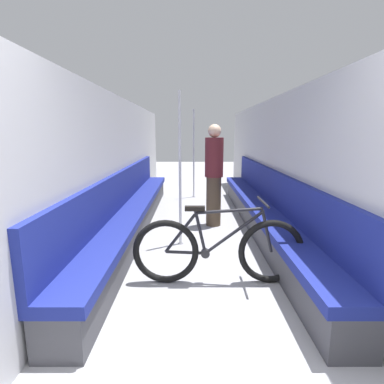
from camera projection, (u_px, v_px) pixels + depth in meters
wall_left at (112, 166)px, 4.43m from camera, size 0.10×9.85×2.09m
wall_right at (282, 166)px, 4.44m from camera, size 0.10×9.85×2.09m
bench_seat_row_left at (131, 212)px, 4.73m from camera, size 0.43×5.70×0.97m
bench_seat_row_right at (262, 211)px, 4.74m from camera, size 0.43×5.70×0.97m
bicycle at (217, 250)px, 3.06m from camera, size 1.76×0.46×0.88m
grab_pole_near at (179, 173)px, 4.03m from camera, size 0.08×0.08×2.07m
grab_pole_far at (192, 155)px, 7.09m from camera, size 0.08×0.08×2.07m
passenger_standing at (213, 174)px, 4.91m from camera, size 0.30×0.30×1.67m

